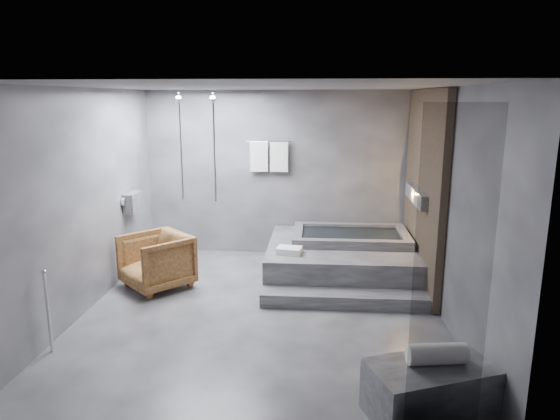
{
  "coord_description": "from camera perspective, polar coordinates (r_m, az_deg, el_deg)",
  "views": [
    {
      "loc": [
        0.69,
        -5.91,
        2.68
      ],
      "look_at": [
        0.2,
        0.3,
        1.27
      ],
      "focal_mm": 32.0,
      "sensor_mm": 36.0,
      "label": 1
    }
  ],
  "objects": [
    {
      "name": "room",
      "position": [
        6.23,
        1.74,
        4.01
      ],
      "size": [
        5.0,
        5.04,
        2.82
      ],
      "color": "#323235",
      "rests_on": "ground"
    },
    {
      "name": "tub_deck",
      "position": [
        7.76,
        6.96,
        -5.58
      ],
      "size": [
        2.2,
        2.0,
        0.5
      ],
      "primitive_type": "cube",
      "color": "#38383B",
      "rests_on": "ground"
    },
    {
      "name": "tub_step",
      "position": [
        6.71,
        7.34,
        -10.05
      ],
      "size": [
        2.2,
        0.36,
        0.18
      ],
      "primitive_type": "cube",
      "color": "#38383B",
      "rests_on": "ground"
    },
    {
      "name": "concrete_bench",
      "position": [
        4.71,
        16.78,
        -19.11
      ],
      "size": [
        1.18,
        0.91,
        0.47
      ],
      "primitive_type": "cube",
      "rotation": [
        0.0,
        0.0,
        0.37
      ],
      "color": "#333335",
      "rests_on": "ground"
    },
    {
      "name": "driftwood_chair",
      "position": [
        7.37,
        -13.95,
        -5.7
      ],
      "size": [
        1.2,
        1.2,
        0.79
      ],
      "primitive_type": "imported",
      "rotation": [
        0.0,
        0.0,
        -0.76
      ],
      "color": "#482912",
      "rests_on": "ground"
    },
    {
      "name": "rolled_towel",
      "position": [
        4.58,
        17.49,
        -15.42
      ],
      "size": [
        0.52,
        0.25,
        0.18
      ],
      "primitive_type": "cylinder",
      "rotation": [
        0.0,
        1.57,
        0.14
      ],
      "color": "white",
      "rests_on": "concrete_bench"
    },
    {
      "name": "deck_towel",
      "position": [
        7.14,
        1.07,
        -4.63
      ],
      "size": [
        0.38,
        0.3,
        0.09
      ],
      "primitive_type": "cube",
      "rotation": [
        0.0,
        0.0,
        -0.15
      ],
      "color": "white",
      "rests_on": "tub_deck"
    }
  ]
}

